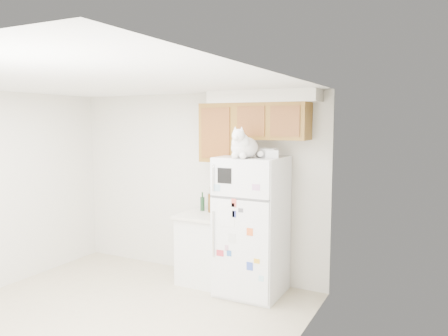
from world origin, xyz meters
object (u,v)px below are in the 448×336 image
Objects in this scene: refrigerator at (251,226)px; base_counter at (206,248)px; cat at (244,146)px; storage_box_back at (269,153)px; bottle_amber at (211,200)px; bottle_green at (202,201)px; storage_box_front at (272,154)px.

refrigerator is 1.85× the size of base_counter.
storage_box_back is at bearing 54.58° from cat.
bottle_amber reaches higher than base_counter.
base_counter is 0.64m from bottle_amber.
bottle_green is (-0.81, 0.46, -0.79)m from cat.
bottle_green is at bearing 150.57° from cat.
storage_box_front is (0.96, -0.11, 1.28)m from base_counter.
refrigerator is 6.67× the size of bottle_green.
storage_box_back reaches higher than storage_box_front.
cat is 2.08× the size of bottle_green.
bottle_amber is (-0.87, 0.15, -0.66)m from storage_box_back.
storage_box_back is 0.53× the size of bottle_amber.
storage_box_back is at bearing -2.10° from base_counter.
refrigerator is 0.79m from base_counter.
storage_box_back is (0.20, 0.04, 0.90)m from refrigerator.
refrigerator is 11.33× the size of storage_box_front.
base_counter is at bearing 158.02° from storage_box_front.
cat reaches higher than bottle_green.
cat reaches higher than base_counter.
storage_box_back is 1.25m from bottle_green.
bottle_green is (-1.09, 0.26, -0.70)m from storage_box_front.
storage_box_front is at bearing 36.42° from cat.
refrigerator is at bearing -166.17° from storage_box_back.
cat is at bearing -123.22° from storage_box_back.
refrigerator is 0.87m from bottle_green.
base_counter is 5.11× the size of storage_box_back.
refrigerator is at bearing -15.65° from bottle_amber.
storage_box_front reaches higher than base_counter.
refrigerator is at bearing -6.09° from base_counter.
base_counter is at bearing -48.73° from bottle_green.
base_counter is at bearing 173.91° from refrigerator.
cat reaches higher than storage_box_back.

